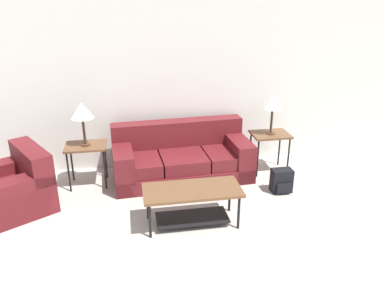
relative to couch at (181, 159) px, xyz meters
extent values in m
cube|color=silver|center=(0.35, 0.57, 1.01)|extent=(9.04, 0.06, 2.60)
cube|color=maroon|center=(0.00, -0.05, -0.18)|extent=(2.10, 1.04, 0.22)
cube|color=maroon|center=(-0.68, -0.11, 0.03)|extent=(0.71, 0.87, 0.20)
cube|color=maroon|center=(0.00, -0.07, 0.03)|extent=(0.71, 0.87, 0.20)
cube|color=maroon|center=(0.69, -0.03, 0.03)|extent=(0.71, 0.87, 0.20)
cube|color=maroon|center=(-0.02, 0.28, 0.33)|extent=(2.06, 0.38, 0.40)
cube|color=maroon|center=(-0.88, -0.10, 0.00)|extent=(0.33, 0.94, 0.58)
cube|color=maroon|center=(0.89, 0.00, 0.00)|extent=(0.33, 0.94, 0.58)
cube|color=maroon|center=(-2.38, -0.63, -0.09)|extent=(1.35, 1.32, 0.40)
cube|color=maroon|center=(-2.05, -0.43, 0.31)|extent=(0.69, 0.93, 0.40)
cube|color=maroon|center=(-2.21, -0.91, -0.01)|extent=(1.02, 0.75, 0.56)
cube|color=brown|center=(-0.07, -1.32, 0.17)|extent=(1.17, 0.53, 0.04)
cylinder|color=black|center=(-0.59, -1.52, -0.07)|extent=(0.03, 0.03, 0.44)
cylinder|color=black|center=(0.46, -1.52, -0.07)|extent=(0.03, 0.03, 0.44)
cylinder|color=black|center=(-0.59, -1.12, -0.07)|extent=(0.03, 0.03, 0.44)
cylinder|color=black|center=(0.46, -1.12, -0.07)|extent=(0.03, 0.03, 0.44)
cube|color=black|center=(-0.07, -1.32, -0.21)|extent=(0.88, 0.37, 0.02)
cube|color=brown|center=(-1.39, -0.03, 0.32)|extent=(0.58, 0.44, 0.03)
cylinder|color=black|center=(-1.64, -0.22, 0.01)|extent=(0.03, 0.03, 0.60)
cylinder|color=black|center=(-1.14, -0.22, 0.01)|extent=(0.03, 0.03, 0.60)
cylinder|color=black|center=(-1.64, 0.15, 0.01)|extent=(0.03, 0.03, 0.60)
cylinder|color=black|center=(-1.14, 0.15, 0.01)|extent=(0.03, 0.03, 0.60)
cube|color=brown|center=(1.40, -0.03, 0.32)|extent=(0.58, 0.44, 0.03)
cylinder|color=black|center=(1.15, -0.22, 0.01)|extent=(0.03, 0.03, 0.60)
cylinder|color=black|center=(1.65, -0.22, 0.01)|extent=(0.03, 0.03, 0.60)
cylinder|color=black|center=(1.15, 0.15, 0.01)|extent=(0.03, 0.03, 0.60)
cylinder|color=black|center=(1.65, 0.15, 0.01)|extent=(0.03, 0.03, 0.60)
cylinder|color=#472D1E|center=(-1.39, -0.03, 0.34)|extent=(0.14, 0.14, 0.02)
cylinder|color=#472D1E|center=(-1.39, -0.03, 0.55)|extent=(0.04, 0.04, 0.39)
cone|color=white|center=(-1.39, -0.03, 0.85)|extent=(0.32, 0.32, 0.22)
cylinder|color=#472D1E|center=(1.40, -0.03, 0.34)|extent=(0.14, 0.14, 0.02)
cylinder|color=#472D1E|center=(1.40, -0.03, 0.55)|extent=(0.04, 0.04, 0.39)
cone|color=white|center=(1.40, -0.03, 0.85)|extent=(0.32, 0.32, 0.22)
cube|color=black|center=(1.33, -0.73, -0.12)|extent=(0.29, 0.18, 0.34)
cube|color=black|center=(1.33, -0.84, -0.19)|extent=(0.22, 0.05, 0.14)
cylinder|color=black|center=(1.25, -0.62, -0.11)|extent=(0.02, 0.02, 0.26)
cylinder|color=black|center=(1.41, -0.62, -0.11)|extent=(0.02, 0.02, 0.26)
camera|label=1|loc=(-0.75, -5.21, 2.31)|focal=35.00mm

